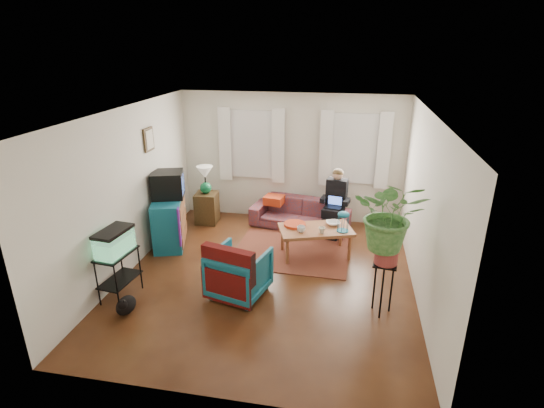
% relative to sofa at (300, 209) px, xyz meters
% --- Properties ---
extents(floor, '(4.50, 5.00, 0.01)m').
position_rel_sofa_xyz_m(floor, '(-0.26, -2.05, -0.38)').
color(floor, '#4F2B14').
rests_on(floor, ground).
extents(ceiling, '(4.50, 5.00, 0.01)m').
position_rel_sofa_xyz_m(ceiling, '(-0.26, -2.05, 2.22)').
color(ceiling, white).
rests_on(ceiling, wall_back).
extents(wall_back, '(4.50, 0.01, 2.60)m').
position_rel_sofa_xyz_m(wall_back, '(-0.26, 0.45, 0.92)').
color(wall_back, silver).
rests_on(wall_back, floor).
extents(wall_front, '(4.50, 0.01, 2.60)m').
position_rel_sofa_xyz_m(wall_front, '(-0.26, -4.55, 0.92)').
color(wall_front, silver).
rests_on(wall_front, floor).
extents(wall_left, '(0.01, 5.00, 2.60)m').
position_rel_sofa_xyz_m(wall_left, '(-2.51, -2.05, 0.92)').
color(wall_left, silver).
rests_on(wall_left, floor).
extents(wall_right, '(0.01, 5.00, 2.60)m').
position_rel_sofa_xyz_m(wall_right, '(1.99, -2.05, 0.92)').
color(wall_right, silver).
rests_on(wall_right, floor).
extents(window_left, '(1.08, 0.04, 1.38)m').
position_rel_sofa_xyz_m(window_left, '(-1.06, 0.43, 1.17)').
color(window_left, white).
rests_on(window_left, wall_back).
extents(window_right, '(1.08, 0.04, 1.38)m').
position_rel_sofa_xyz_m(window_right, '(0.99, 0.43, 1.17)').
color(window_right, white).
rests_on(window_right, wall_back).
extents(curtains_left, '(1.36, 0.06, 1.50)m').
position_rel_sofa_xyz_m(curtains_left, '(-1.06, 0.35, 1.17)').
color(curtains_left, white).
rests_on(curtains_left, wall_back).
extents(curtains_right, '(1.36, 0.06, 1.50)m').
position_rel_sofa_xyz_m(curtains_right, '(0.99, 0.35, 1.17)').
color(curtains_right, white).
rests_on(curtains_right, wall_back).
extents(picture_frame, '(0.04, 0.32, 0.40)m').
position_rel_sofa_xyz_m(picture_frame, '(-2.48, -1.20, 1.57)').
color(picture_frame, '#3D2616').
rests_on(picture_frame, wall_left).
extents(area_rug, '(2.05, 1.66, 0.01)m').
position_rel_sofa_xyz_m(area_rug, '(-0.00, -1.11, -0.37)').
color(area_rug, maroon).
rests_on(area_rug, floor).
extents(sofa, '(2.05, 1.11, 0.76)m').
position_rel_sofa_xyz_m(sofa, '(0.00, 0.00, 0.00)').
color(sofa, brown).
rests_on(sofa, floor).
extents(seated_person, '(0.59, 0.68, 1.15)m').
position_rel_sofa_xyz_m(seated_person, '(0.69, -0.13, 0.20)').
color(seated_person, black).
rests_on(seated_person, sofa).
extents(side_table, '(0.46, 0.46, 0.63)m').
position_rel_sofa_xyz_m(side_table, '(-1.91, -0.11, -0.06)').
color(side_table, '#3D2517').
rests_on(side_table, floor).
extents(table_lamp, '(0.34, 0.34, 0.58)m').
position_rel_sofa_xyz_m(table_lamp, '(-1.91, -0.11, 0.52)').
color(table_lamp, white).
rests_on(table_lamp, side_table).
extents(dresser, '(0.76, 1.09, 0.89)m').
position_rel_sofa_xyz_m(dresser, '(-2.25, -1.21, 0.07)').
color(dresser, '#12646E').
rests_on(dresser, floor).
extents(crt_tv, '(0.66, 0.63, 0.47)m').
position_rel_sofa_xyz_m(crt_tv, '(-2.26, -1.11, 0.75)').
color(crt_tv, black).
rests_on(crt_tv, dresser).
extents(aquarium_stand, '(0.43, 0.67, 0.71)m').
position_rel_sofa_xyz_m(aquarium_stand, '(-2.26, -2.98, -0.02)').
color(aquarium_stand, black).
rests_on(aquarium_stand, floor).
extents(aquarium, '(0.38, 0.61, 0.37)m').
position_rel_sofa_xyz_m(aquarium, '(-2.26, -2.98, 0.52)').
color(aquarium, '#7FD899').
rests_on(aquarium, aquarium_stand).
extents(black_cat, '(0.32, 0.41, 0.31)m').
position_rel_sofa_xyz_m(black_cat, '(-1.99, -3.34, -0.22)').
color(black_cat, black).
rests_on(black_cat, floor).
extents(armchair, '(0.93, 0.89, 0.79)m').
position_rel_sofa_xyz_m(armchair, '(-0.58, -2.58, 0.01)').
color(armchair, '#12636C').
rests_on(armchair, floor).
extents(serape_throw, '(0.81, 0.38, 0.65)m').
position_rel_sofa_xyz_m(serape_throw, '(-0.66, -2.88, 0.18)').
color(serape_throw, '#9E0A0A').
rests_on(serape_throw, armchair).
extents(coffee_table, '(1.38, 1.03, 0.51)m').
position_rel_sofa_xyz_m(coffee_table, '(0.41, -1.15, -0.12)').
color(coffee_table, brown).
rests_on(coffee_table, floor).
extents(cup_a, '(0.18, 0.18, 0.11)m').
position_rel_sofa_xyz_m(cup_a, '(0.18, -1.35, 0.19)').
color(cup_a, white).
rests_on(cup_a, coffee_table).
extents(cup_b, '(0.14, 0.14, 0.11)m').
position_rel_sofa_xyz_m(cup_b, '(0.53, -1.33, 0.18)').
color(cup_b, beige).
rests_on(cup_b, coffee_table).
extents(bowl, '(0.31, 0.31, 0.06)m').
position_rel_sofa_xyz_m(bowl, '(0.69, -0.94, 0.16)').
color(bowl, white).
rests_on(bowl, coffee_table).
extents(snack_tray, '(0.48, 0.48, 0.04)m').
position_rel_sofa_xyz_m(snack_tray, '(0.04, -1.10, 0.15)').
color(snack_tray, '#B21414').
rests_on(snack_tray, coffee_table).
extents(birdcage, '(0.25, 0.25, 0.36)m').
position_rel_sofa_xyz_m(birdcage, '(0.86, -1.18, 0.31)').
color(birdcage, '#115B6B').
rests_on(birdcage, coffee_table).
extents(plant_stand, '(0.37, 0.37, 0.78)m').
position_rel_sofa_xyz_m(plant_stand, '(1.46, -2.68, 0.01)').
color(plant_stand, black).
rests_on(plant_stand, floor).
extents(potted_plant, '(0.99, 0.88, 0.99)m').
position_rel_sofa_xyz_m(potted_plant, '(1.46, -2.68, 0.94)').
color(potted_plant, '#599947').
rests_on(potted_plant, plant_stand).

